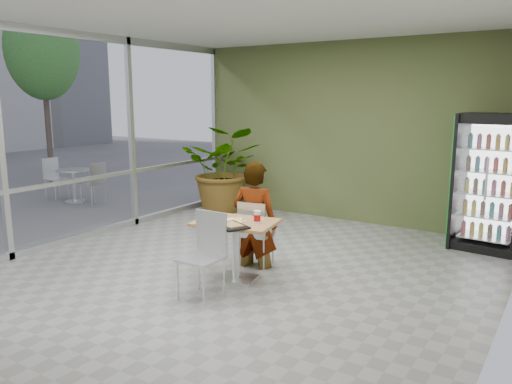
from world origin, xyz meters
TOP-DOWN VIEW (x-y plane):
  - ground at (0.00, 0.00)m, footprint 7.00×7.00m
  - room_envelope at (0.00, 0.00)m, footprint 6.00×7.00m
  - storefront_frame at (-3.00, 0.00)m, footprint 0.10×7.00m
  - dining_table at (0.10, -0.11)m, footprint 1.07×0.83m
  - chair_far at (0.00, 0.44)m, footprint 0.45×0.45m
  - chair_near at (0.09, -0.67)m, footprint 0.43×0.43m
  - seated_woman at (-0.01, 0.49)m, footprint 0.69×0.50m
  - pizza_plate at (0.09, -0.11)m, footprint 0.36×0.31m
  - soda_cup at (0.37, -0.06)m, footprint 0.08×0.08m
  - napkin_stack at (-0.22, -0.27)m, footprint 0.20×0.20m
  - cafeteria_tray at (0.22, -0.37)m, footprint 0.48×0.43m
  - beverage_fridge at (2.45, 2.98)m, footprint 0.97×0.78m
  - potted_plant at (-2.29, 2.87)m, footprint 1.92×1.82m

SIDE VIEW (x-z plane):
  - ground at x=0.00m, z-range 0.00..0.00m
  - chair_far at x=0.00m, z-range 0.08..0.96m
  - dining_table at x=0.10m, z-range 0.16..0.91m
  - seated_woman at x=-0.01m, z-range -0.30..1.41m
  - chair_near at x=0.09m, z-range 0.08..1.04m
  - napkin_stack at x=-0.22m, z-range 0.75..0.77m
  - cafeteria_tray at x=0.22m, z-range 0.75..0.77m
  - pizza_plate at x=0.09m, z-range 0.75..0.78m
  - soda_cup at x=0.37m, z-range 0.75..0.90m
  - potted_plant at x=-2.29m, z-range 0.00..1.69m
  - beverage_fridge at x=2.45m, z-range 0.00..2.00m
  - room_envelope at x=0.00m, z-range 0.00..3.20m
  - storefront_frame at x=-3.00m, z-range 0.00..3.20m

